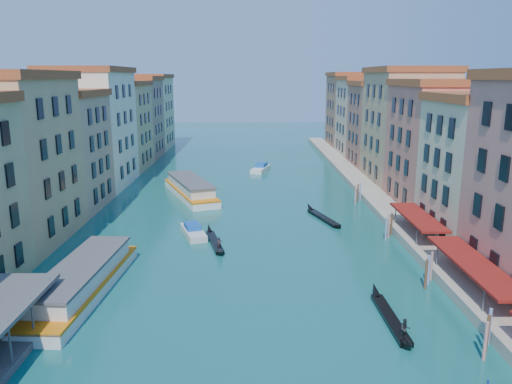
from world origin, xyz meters
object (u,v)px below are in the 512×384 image
gondola_fore (215,241)px  gondola_right (391,317)px  vaporetto_near (83,280)px  vaporetto_far (190,188)px

gondola_fore → gondola_right: gondola_right is taller
gondola_fore → gondola_right: bearing=-64.5°
vaporetto_near → gondola_right: (26.57, -5.79, -0.87)m
vaporetto_far → vaporetto_near: bearing=-119.3°
vaporetto_far → gondola_fore: bearing=-98.1°
vaporetto_far → gondola_right: (21.29, -43.75, -0.88)m
vaporetto_far → gondola_fore: size_ratio=1.91×
vaporetto_far → gondola_right: bearing=-85.5°
vaporetto_near → gondola_right: 27.21m
vaporetto_near → gondola_fore: 17.60m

